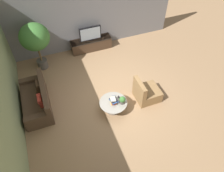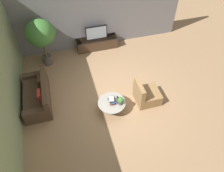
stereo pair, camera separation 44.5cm
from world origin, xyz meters
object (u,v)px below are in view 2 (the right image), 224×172
Objects in this scene: media_console at (97,43)px; potted_palm_tall at (41,35)px; television at (96,33)px; coffee_table at (112,105)px; couch_by_wall at (38,95)px; armchair_wicker at (146,95)px; potted_plant_tabletop at (121,101)px.

potted_palm_tall reaches higher than media_console.
media_console is 0.91× the size of potted_palm_tall.
coffee_table is at bearing -94.97° from television.
television reaches higher than coffee_table.
couch_by_wall is at bearing -137.61° from television.
couch_by_wall reaches higher than media_console.
armchair_wicker reaches higher than media_console.
coffee_table is at bearing -58.11° from potted_palm_tall.
coffee_table is 0.48× the size of couch_by_wall.
couch_by_wall is at bearing 155.43° from potted_plant_tabletop.
armchair_wicker is at bearing 3.56° from coffee_table.
media_console is at bearing 89.44° from potted_plant_tabletop.
couch_by_wall is at bearing -102.92° from potted_palm_tall.
media_console is at bearing 11.63° from potted_palm_tall.
television reaches higher than armchair_wicker.
media_console is 1.94× the size of coffee_table.
armchair_wicker is at bearing -74.39° from media_console.
potted_palm_tall is (-2.16, -0.44, 0.58)m from television.
armchair_wicker is at bearing -74.39° from television.
armchair_wicker is at bearing -43.25° from potted_palm_tall.
potted_palm_tall is at bearing 121.89° from coffee_table.
armchair_wicker reaches higher than coffee_table.
couch_by_wall is (-2.30, 1.06, 0.02)m from coffee_table.
coffee_table is 2.53m from couch_by_wall.
television is 3.48m from coffee_table.
television is 0.47× the size of potted_palm_tall.
couch_by_wall is 2.21× the size of armchair_wicker.
television is 1.01× the size of coffee_table.
coffee_table is 0.47× the size of potted_palm_tall.
media_console is at bearing 132.41° from couch_by_wall.
media_console is 2.05× the size of armchair_wicker.
television reaches higher than media_console.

